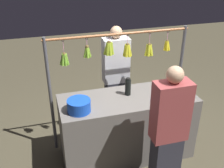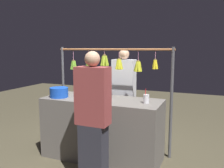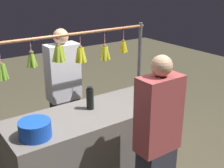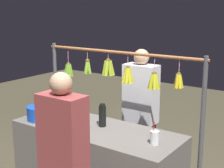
{
  "view_description": "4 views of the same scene",
  "coord_description": "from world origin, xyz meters",
  "px_view_note": "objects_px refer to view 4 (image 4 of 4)",
  "views": [
    {
      "loc": [
        1.02,
        2.84,
        2.67
      ],
      "look_at": [
        0.21,
        0.0,
        1.14
      ],
      "focal_mm": 43.52,
      "sensor_mm": 36.0,
      "label": 1
    },
    {
      "loc": [
        -1.49,
        3.12,
        1.66
      ],
      "look_at": [
        -0.16,
        0.0,
        1.15
      ],
      "focal_mm": 38.27,
      "sensor_mm": 36.0,
      "label": 2
    },
    {
      "loc": [
        1.41,
        2.34,
        2.22
      ],
      "look_at": [
        -0.24,
        0.0,
        1.17
      ],
      "focal_mm": 47.82,
      "sensor_mm": 36.0,
      "label": 3
    },
    {
      "loc": [
        -2.0,
        2.54,
        2.11
      ],
      "look_at": [
        -0.2,
        0.0,
        1.4
      ],
      "focal_mm": 54.28,
      "sensor_mm": 36.0,
      "label": 4
    }
  ],
  "objects_px": {
    "drink_cup": "(155,138)",
    "vendor_person": "(140,119)",
    "blue_bucket": "(40,113)",
    "water_bottle": "(102,116)"
  },
  "relations": [
    {
      "from": "water_bottle",
      "to": "vendor_person",
      "type": "xyz_separation_m",
      "value": [
        -0.04,
        -0.69,
        -0.22
      ]
    },
    {
      "from": "blue_bucket",
      "to": "drink_cup",
      "type": "height_order",
      "value": "drink_cup"
    },
    {
      "from": "blue_bucket",
      "to": "vendor_person",
      "type": "bearing_deg",
      "value": -128.46
    },
    {
      "from": "drink_cup",
      "to": "blue_bucket",
      "type": "bearing_deg",
      "value": 5.05
    },
    {
      "from": "water_bottle",
      "to": "vendor_person",
      "type": "height_order",
      "value": "vendor_person"
    },
    {
      "from": "drink_cup",
      "to": "vendor_person",
      "type": "xyz_separation_m",
      "value": [
        0.61,
        -0.79,
        -0.17
      ]
    },
    {
      "from": "water_bottle",
      "to": "vendor_person",
      "type": "relative_size",
      "value": 0.15
    },
    {
      "from": "blue_bucket",
      "to": "drink_cup",
      "type": "relative_size",
      "value": 1.38
    },
    {
      "from": "vendor_person",
      "to": "water_bottle",
      "type": "bearing_deg",
      "value": 86.44
    },
    {
      "from": "water_bottle",
      "to": "blue_bucket",
      "type": "relative_size",
      "value": 0.86
    }
  ]
}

